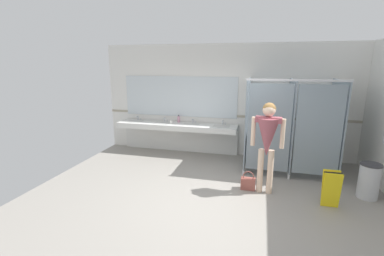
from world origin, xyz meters
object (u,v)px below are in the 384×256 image
person_standing (267,137)px  handbag (248,183)px  wet_floor_sign (331,189)px  soap_dispenser (179,119)px  trash_bin (369,181)px  paper_cup (171,122)px

person_standing → handbag: size_ratio=4.61×
handbag → wet_floor_sign: wet_floor_sign is taller
handbag → soap_dispenser: size_ratio=1.82×
trash_bin → handbag: bearing=-174.7°
trash_bin → wet_floor_sign: trash_bin is taller
trash_bin → wet_floor_sign: (-0.74, -0.53, 0.00)m
person_standing → soap_dispenser: (-2.30, 1.97, -0.18)m
trash_bin → paper_cup: size_ratio=8.06×
handbag → paper_cup: (-2.15, 1.72, 0.75)m
person_standing → paper_cup: 3.03m
trash_bin → handbag: trash_bin is taller
soap_dispenser → wet_floor_sign: 4.11m
person_standing → handbag: (-0.30, 0.05, -0.97)m
soap_dispenser → paper_cup: (-0.15, -0.21, -0.05)m
trash_bin → handbag: size_ratio=1.75×
wet_floor_sign → person_standing: bearing=165.3°
handbag → soap_dispenser: soap_dispenser is taller
trash_bin → soap_dispenser: bearing=157.3°
handbag → paper_cup: 2.85m
handbag → wet_floor_sign: size_ratio=0.58×
handbag → wet_floor_sign: 1.44m
person_standing → soap_dispenser: person_standing is taller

